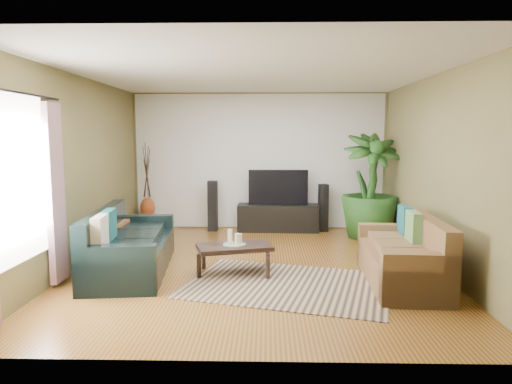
{
  "coord_description": "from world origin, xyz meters",
  "views": [
    {
      "loc": [
        0.16,
        -6.31,
        1.85
      ],
      "look_at": [
        0.0,
        0.2,
        1.05
      ],
      "focal_mm": 32.0,
      "sensor_mm": 36.0,
      "label": 1
    }
  ],
  "objects_px": {
    "pedestal": "(148,222)",
    "vase": "(148,208)",
    "television": "(278,187)",
    "tv_stand": "(278,218)",
    "potted_plant": "(370,186)",
    "sofa_left": "(132,240)",
    "coffee_table": "(234,259)",
    "side_table": "(109,240)",
    "speaker_right": "(323,208)",
    "sofa_right": "(401,250)",
    "speaker_left": "(213,206)"
  },
  "relations": [
    {
      "from": "pedestal",
      "to": "vase",
      "type": "relative_size",
      "value": 0.78
    },
    {
      "from": "vase",
      "to": "pedestal",
      "type": "bearing_deg",
      "value": 0.0
    },
    {
      "from": "television",
      "to": "pedestal",
      "type": "xyz_separation_m",
      "value": [
        -2.57,
        0.0,
        -0.71
      ]
    },
    {
      "from": "tv_stand",
      "to": "vase",
      "type": "xyz_separation_m",
      "value": [
        -2.57,
        0.0,
        0.19
      ]
    },
    {
      "from": "tv_stand",
      "to": "potted_plant",
      "type": "xyz_separation_m",
      "value": [
        1.66,
        -0.55,
        0.69
      ]
    },
    {
      "from": "pedestal",
      "to": "vase",
      "type": "height_order",
      "value": "vase"
    },
    {
      "from": "sofa_left",
      "to": "tv_stand",
      "type": "xyz_separation_m",
      "value": [
        2.08,
        2.72,
        -0.16
      ]
    },
    {
      "from": "vase",
      "to": "coffee_table",
      "type": "bearing_deg",
      "value": -56.01
    },
    {
      "from": "sofa_left",
      "to": "tv_stand",
      "type": "distance_m",
      "value": 3.43
    },
    {
      "from": "television",
      "to": "side_table",
      "type": "xyz_separation_m",
      "value": [
        -2.62,
        -2.06,
        -0.58
      ]
    },
    {
      "from": "speaker_right",
      "to": "pedestal",
      "type": "height_order",
      "value": "speaker_right"
    },
    {
      "from": "sofa_right",
      "to": "vase",
      "type": "relative_size",
      "value": 4.56
    },
    {
      "from": "television",
      "to": "tv_stand",
      "type": "bearing_deg",
      "value": 180.0
    },
    {
      "from": "television",
      "to": "speaker_right",
      "type": "bearing_deg",
      "value": 0.0
    },
    {
      "from": "sofa_right",
      "to": "sofa_left",
      "type": "bearing_deg",
      "value": -94.38
    },
    {
      "from": "speaker_right",
      "to": "vase",
      "type": "xyz_separation_m",
      "value": [
        -3.45,
        0.0,
        -0.01
      ]
    },
    {
      "from": "sofa_right",
      "to": "potted_plant",
      "type": "bearing_deg",
      "value": 178.97
    },
    {
      "from": "television",
      "to": "speaker_left",
      "type": "xyz_separation_m",
      "value": [
        -1.28,
        0.0,
        -0.37
      ]
    },
    {
      "from": "coffee_table",
      "to": "vase",
      "type": "bearing_deg",
      "value": 107.79
    },
    {
      "from": "coffee_table",
      "to": "side_table",
      "type": "xyz_separation_m",
      "value": [
        -1.97,
        0.79,
        0.08
      ]
    },
    {
      "from": "television",
      "to": "sofa_left",
      "type": "bearing_deg",
      "value": -127.32
    },
    {
      "from": "pedestal",
      "to": "coffee_table",
      "type": "bearing_deg",
      "value": -56.01
    },
    {
      "from": "pedestal",
      "to": "speaker_right",
      "type": "bearing_deg",
      "value": 0.0
    },
    {
      "from": "speaker_right",
      "to": "sofa_right",
      "type": "bearing_deg",
      "value": -88.8
    },
    {
      "from": "tv_stand",
      "to": "sofa_left",
      "type": "bearing_deg",
      "value": -125.64
    },
    {
      "from": "sofa_right",
      "to": "tv_stand",
      "type": "relative_size",
      "value": 1.15
    },
    {
      "from": "tv_stand",
      "to": "potted_plant",
      "type": "distance_m",
      "value": 1.88
    },
    {
      "from": "vase",
      "to": "side_table",
      "type": "xyz_separation_m",
      "value": [
        -0.06,
        -2.06,
        -0.17
      ]
    },
    {
      "from": "sofa_right",
      "to": "speaker_left",
      "type": "relative_size",
      "value": 1.85
    },
    {
      "from": "television",
      "to": "potted_plant",
      "type": "relative_size",
      "value": 0.6
    },
    {
      "from": "television",
      "to": "side_table",
      "type": "relative_size",
      "value": 2.05
    },
    {
      "from": "sofa_left",
      "to": "coffee_table",
      "type": "bearing_deg",
      "value": -100.89
    },
    {
      "from": "potted_plant",
      "to": "side_table",
      "type": "relative_size",
      "value": 3.4
    },
    {
      "from": "tv_stand",
      "to": "sofa_right",
      "type": "bearing_deg",
      "value": -63.4
    },
    {
      "from": "sofa_right",
      "to": "side_table",
      "type": "relative_size",
      "value": 3.23
    },
    {
      "from": "speaker_left",
      "to": "speaker_right",
      "type": "relative_size",
      "value": 1.06
    },
    {
      "from": "potted_plant",
      "to": "pedestal",
      "type": "bearing_deg",
      "value": 172.54
    },
    {
      "from": "speaker_left",
      "to": "side_table",
      "type": "relative_size",
      "value": 1.75
    },
    {
      "from": "vase",
      "to": "television",
      "type": "bearing_deg",
      "value": 0.0
    },
    {
      "from": "speaker_left",
      "to": "potted_plant",
      "type": "height_order",
      "value": "potted_plant"
    },
    {
      "from": "sofa_left",
      "to": "side_table",
      "type": "height_order",
      "value": "sofa_left"
    },
    {
      "from": "sofa_left",
      "to": "speaker_left",
      "type": "height_order",
      "value": "speaker_left"
    },
    {
      "from": "sofa_right",
      "to": "potted_plant",
      "type": "relative_size",
      "value": 0.95
    },
    {
      "from": "coffee_table",
      "to": "television",
      "type": "relative_size",
      "value": 0.85
    },
    {
      "from": "speaker_left",
      "to": "vase",
      "type": "distance_m",
      "value": 1.29
    },
    {
      "from": "sofa_left",
      "to": "television",
      "type": "bearing_deg",
      "value": -43.45
    },
    {
      "from": "tv_stand",
      "to": "side_table",
      "type": "height_order",
      "value": "side_table"
    },
    {
      "from": "coffee_table",
      "to": "pedestal",
      "type": "distance_m",
      "value": 3.43
    },
    {
      "from": "sofa_right",
      "to": "speaker_left",
      "type": "distance_m",
      "value": 4.21
    },
    {
      "from": "sofa_right",
      "to": "television",
      "type": "bearing_deg",
      "value": -152.19
    }
  ]
}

